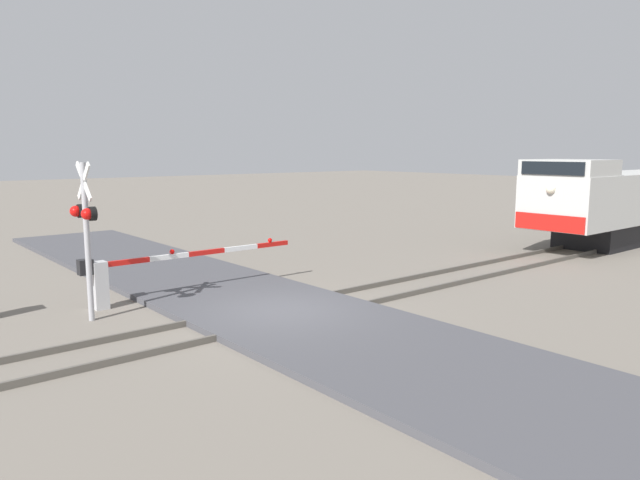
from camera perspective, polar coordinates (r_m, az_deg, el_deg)
The scene contains 6 objects.
ground_plane at distance 15.20m, azimuth -3.70°, elevation -7.32°, with size 160.00×160.00×0.00m, color slate.
rail_track_left at distance 15.74m, azimuth -5.25°, elevation -6.49°, with size 0.08×80.00×0.15m, color #59544C.
rail_track_right at distance 14.62m, azimuth -2.04°, elevation -7.64°, with size 0.08×80.00×0.15m, color #59544C.
road_surface at distance 15.18m, azimuth -3.71°, elevation -7.04°, with size 36.00×4.66×0.15m, color #47474C.
crossing_signal at distance 15.35m, azimuth -21.75°, elevation 1.48°, with size 1.18×0.33×3.92m.
crossing_gate at distance 16.96m, azimuth -17.60°, elevation -2.97°, with size 0.36×6.69×1.39m.
Camera 1 is at (11.85, -8.55, 4.17)m, focal length 33.10 mm.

